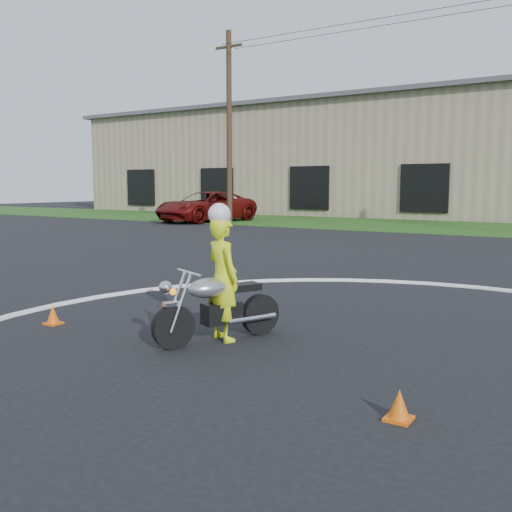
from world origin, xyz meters
The scene contains 5 objects.
ground centered at (0.00, 0.00, 0.00)m, with size 120.00×120.00×0.00m, color black.
primary_motorcycle centered at (-2.15, 2.70, 0.51)m, with size 1.05×1.86×1.04m.
rider_primary_grp centered at (-2.14, 2.83, 0.93)m, with size 0.76×0.64×1.93m.
pickup_grp centered at (-18.65, 23.65, 0.91)m, with size 3.94×6.89×1.81m.
warehouse centered at (-18.00, 39.99, 4.16)m, with size 41.00×17.00×8.30m.
Camera 1 is at (2.53, -3.53, 2.17)m, focal length 40.00 mm.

